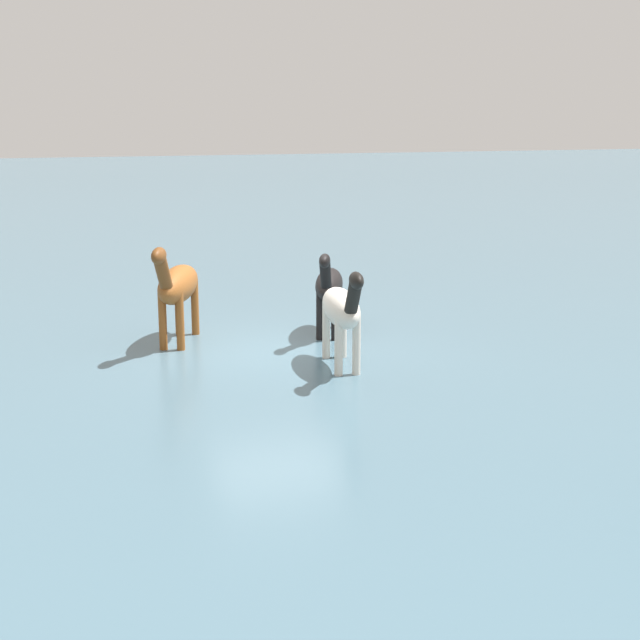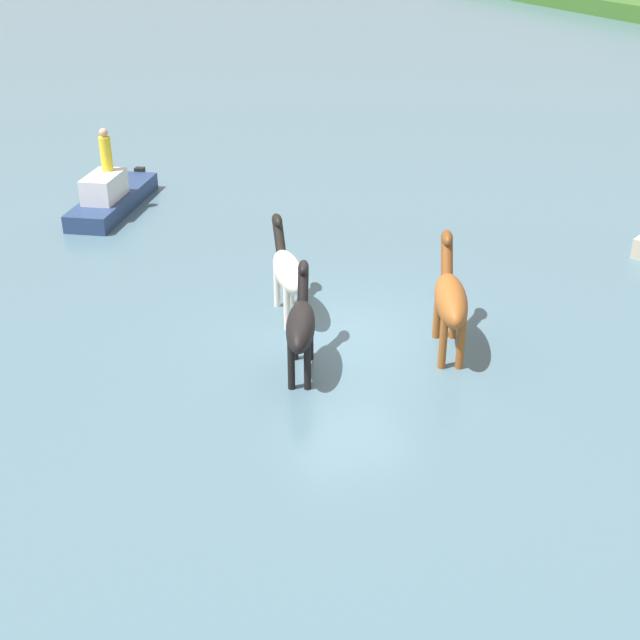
{
  "view_description": "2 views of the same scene",
  "coord_description": "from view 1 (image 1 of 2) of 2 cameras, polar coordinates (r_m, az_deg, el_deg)",
  "views": [
    {
      "loc": [
        -15.84,
        4.24,
        4.37
      ],
      "look_at": [
        -0.71,
        -0.6,
        0.68
      ],
      "focal_mm": 50.79,
      "sensor_mm": 36.0,
      "label": 1
    },
    {
      "loc": [
        13.51,
        -5.69,
        7.91
      ],
      "look_at": [
        0.36,
        -0.72,
        0.75
      ],
      "focal_mm": 46.2,
      "sensor_mm": 36.0,
      "label": 2
    }
  ],
  "objects": [
    {
      "name": "ground_plane",
      "position": [
        16.97,
        -2.66,
        -1.87
      ],
      "size": [
        150.73,
        150.73,
        0.0
      ],
      "primitive_type": "plane",
      "color": "#476675"
    },
    {
      "name": "horse_rear_stallion",
      "position": [
        15.55,
        1.39,
        0.68
      ],
      "size": [
        2.44,
        0.8,
        1.88
      ],
      "rotation": [
        0.0,
        0.0,
        3.01
      ],
      "color": "silver",
      "rests_on": "ground_plane"
    },
    {
      "name": "horse_chestnut_trailing",
      "position": [
        17.41,
        -8.99,
        2.15
      ],
      "size": [
        2.56,
        1.4,
        2.04
      ],
      "rotation": [
        0.0,
        0.0,
        2.74
      ],
      "color": "brown",
      "rests_on": "ground_plane"
    },
    {
      "name": "horse_dun_straggler",
      "position": [
        17.89,
        0.56,
        2.17
      ],
      "size": [
        2.26,
        1.22,
        1.79
      ],
      "rotation": [
        0.0,
        0.0,
        2.75
      ],
      "color": "black",
      "rests_on": "ground_plane"
    }
  ]
}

